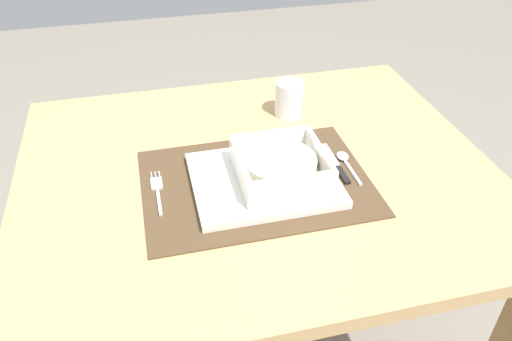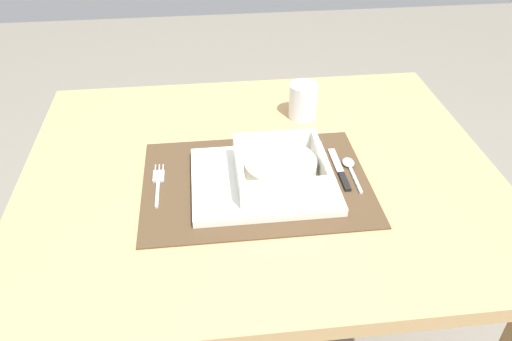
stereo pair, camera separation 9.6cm
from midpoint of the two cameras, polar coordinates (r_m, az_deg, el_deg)
name	(u,v)px [view 2 (the right image)]	position (r m, az deg, el deg)	size (l,w,h in m)	color
dining_table	(260,205)	(1.08, 2.96, -4.06)	(0.95, 0.79, 0.72)	tan
placemat	(256,182)	(0.98, 2.81, -1.45)	(0.44, 0.32, 0.00)	#4C3823
serving_plate	(264,180)	(0.97, 3.71, -1.21)	(0.27, 0.23, 0.02)	white
porridge_bowl	(280,169)	(0.95, 5.65, 0.07)	(0.16, 0.16, 0.06)	white
fork	(158,181)	(0.99, -8.27, -1.33)	(0.02, 0.13, 0.00)	silver
spoon	(350,166)	(1.04, 13.19, 0.40)	(0.02, 0.11, 0.01)	silver
butter_knife	(341,172)	(1.02, 12.22, -0.23)	(0.01, 0.14, 0.01)	black
bread_knife	(328,174)	(1.01, 10.89, -0.47)	(0.01, 0.13, 0.01)	#59331E
drinking_glass	(303,103)	(1.19, 7.69, 7.55)	(0.07, 0.07, 0.08)	white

